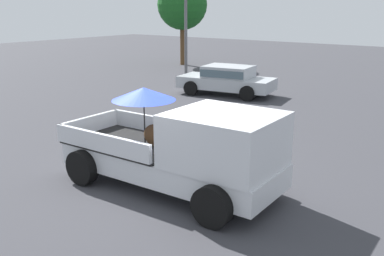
% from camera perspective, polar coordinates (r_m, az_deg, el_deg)
% --- Properties ---
extents(ground_plane, '(80.00, 80.00, 0.00)m').
position_cam_1_polar(ground_plane, '(9.94, -2.88, -7.69)').
color(ground_plane, '#38383D').
extents(pickup_truck_main, '(5.10, 2.37, 2.20)m').
position_cam_1_polar(pickup_truck_main, '(9.34, -0.79, -2.79)').
color(pickup_truck_main, black).
rests_on(pickup_truck_main, ground).
extents(parked_sedan_near, '(4.53, 2.52, 1.33)m').
position_cam_1_polar(parked_sedan_near, '(20.11, 4.57, 6.40)').
color(parked_sedan_near, black).
rests_on(parked_sedan_near, ground).
extents(motel_sign, '(1.40, 0.16, 5.23)m').
position_cam_1_polar(motel_sign, '(23.59, -0.81, 14.93)').
color(motel_sign, '#59595B').
rests_on(motel_sign, ground).
extents(tree_by_lot, '(3.35, 3.35, 5.71)m').
position_cam_1_polar(tree_by_lot, '(30.56, -1.27, 15.70)').
color(tree_by_lot, brown).
rests_on(tree_by_lot, ground).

